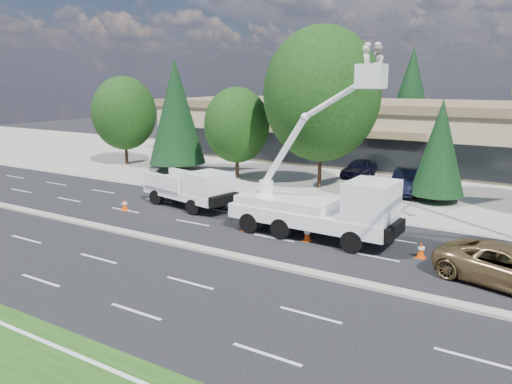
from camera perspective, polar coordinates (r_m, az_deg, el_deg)
The scene contains 20 objects.
ground at distance 21.62m, azimuth -2.19°, elevation -7.53°, with size 140.00×140.00×0.00m, color black.
concrete_apron at distance 39.25m, azimuth 14.26°, elevation 1.35°, with size 140.00×22.00×0.01m, color #99978B.
road_median at distance 21.60m, azimuth -2.19°, elevation -7.38°, with size 120.00×0.55×0.12m, color #99978B.
strip_mall at distance 48.38m, azimuth 18.05°, elevation 6.59°, with size 50.40×15.40×5.50m.
tree_front_a at distance 46.17m, azimuth -14.84°, elevation 8.70°, with size 5.63×5.63×7.82m.
tree_front_b at distance 42.02m, azimuth -9.13°, elevation 9.09°, with size 4.66×4.66×9.19m.
tree_front_c at distance 38.46m, azimuth -2.21°, elevation 7.64°, with size 5.02×5.02×6.97m.
tree_front_d at distance 34.92m, azimuth 7.53°, elevation 11.01°, with size 8.00×8.00×11.11m.
tree_front_e at distance 32.70m, azimuth 20.29°, elevation 4.82°, with size 3.24×3.24×6.39m.
tree_back_a at distance 65.80m, azimuth 5.20°, elevation 10.04°, with size 4.22×4.22×8.31m.
tree_back_b at distance 60.81m, azimuth 17.32°, elevation 10.75°, with size 5.66×5.66×11.15m.
utility_pickup at distance 29.84m, azimuth -7.27°, elevation -0.02°, with size 6.33×3.38×2.30m.
bucket_truck at distance 23.72m, azimuth 8.06°, elevation -0.92°, with size 8.34×2.81×9.01m.
traffic_cone_a at distance 30.14m, azimuth -14.78°, elevation -1.41°, with size 0.40×0.40×0.70m.
traffic_cone_b at distance 25.19m, azimuth -1.11°, elevation -3.75°, with size 0.40×0.40×0.70m.
traffic_cone_c at distance 23.79m, azimuth 5.88°, elevation -4.81°, with size 0.40×0.40×0.70m.
traffic_cone_d at distance 22.66m, azimuth 18.35°, elevation -6.32°, with size 0.40×0.40×0.70m.
minivan at distance 20.78m, azimuth 27.14°, elevation -7.65°, with size 2.47×5.36×1.49m, color olive.
parked_car_west at distance 39.97m, azimuth 11.69°, elevation 2.70°, with size 1.66×4.12×1.40m, color black.
parked_car_east at distance 34.91m, azimuth 16.89°, elevation 1.14°, with size 1.70×4.86×1.60m, color black.
Camera 1 is at (11.32, -16.83, 7.48)m, focal length 35.00 mm.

